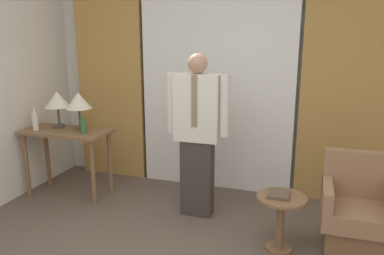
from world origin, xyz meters
The scene contains 13 objects.
wall_back centered at (0.00, 2.64, 1.35)m, with size 10.00×0.06×2.70m.
curtain_sheer_center centered at (0.00, 2.51, 1.29)m, with size 1.84×0.06×2.58m.
curtain_drape_left centered at (-1.41, 2.51, 1.29)m, with size 0.90×0.06×2.58m.
curtain_drape_right centered at (1.41, 2.51, 1.29)m, with size 0.90×0.06×2.58m.
desk centered at (-1.57, 1.74, 0.64)m, with size 1.01×0.49×0.79m.
table_lamp_left centered at (-1.71, 1.82, 1.11)m, with size 0.29×0.29×0.43m.
table_lamp_right centered at (-1.43, 1.82, 1.11)m, with size 0.29×0.29×0.43m.
bottle_near_edge centered at (-1.91, 1.65, 0.89)m, with size 0.07×0.07×0.26m.
bottle_by_lamp centered at (-1.28, 1.66, 0.87)m, with size 0.06×0.06×0.21m.
person centered at (0.01, 1.72, 0.91)m, with size 0.65×0.21×1.68m.
armchair centered at (1.53, 1.49, 0.33)m, with size 0.58×0.55×0.85m.
side_table centered at (0.90, 1.29, 0.34)m, with size 0.43×0.43×0.50m.
book centered at (0.88, 1.29, 0.52)m, with size 0.18×0.20×0.03m.
Camera 1 is at (1.08, -1.77, 1.85)m, focal length 35.00 mm.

